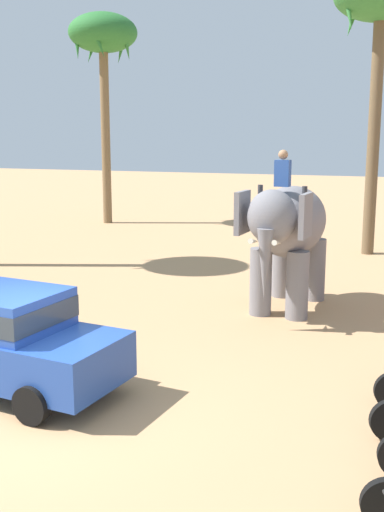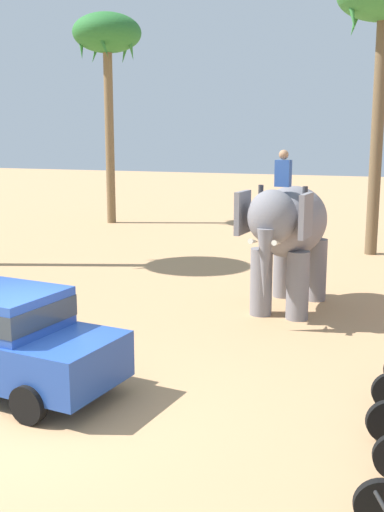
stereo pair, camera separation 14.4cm
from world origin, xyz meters
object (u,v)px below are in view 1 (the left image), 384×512
(elephant_with_mahout, at_px, (288,229))
(palm_tree_near_hut, at_px, (381,5))
(car_sedan_foreground, at_px, (2,335))
(palm_tree_left_of_road, at_px, (103,41))

(elephant_with_mahout, xyz_separation_m, palm_tree_near_hut, (1.13, 8.27, 6.52))
(car_sedan_foreground, distance_m, palm_tree_near_hut, 17.18)
(car_sedan_foreground, relative_size, palm_tree_left_of_road, 0.43)
(car_sedan_foreground, relative_size, palm_tree_near_hut, 0.43)
(palm_tree_near_hut, bearing_deg, elephant_with_mahout, -97.77)
(car_sedan_foreground, bearing_deg, palm_tree_left_of_road, 114.01)
(elephant_with_mahout, bearing_deg, palm_tree_left_of_road, 133.93)
(car_sedan_foreground, xyz_separation_m, palm_tree_left_of_road, (-8.25, 18.52, 7.60))
(elephant_with_mahout, distance_m, palm_tree_near_hut, 10.59)
(palm_tree_near_hut, distance_m, palm_tree_left_of_road, 13.25)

